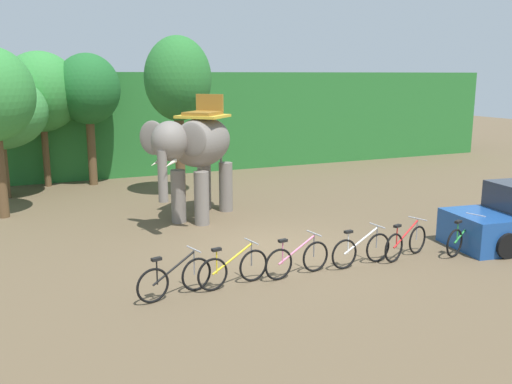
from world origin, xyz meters
The scene contains 12 objects.
ground_plane centered at (0.00, 0.00, 0.00)m, with size 80.00×80.00×0.00m, color brown.
foliage_hedge centered at (0.00, 14.57, 2.24)m, with size 36.00×6.00×4.48m, color #28702D.
tree_far_right centered at (-4.82, 10.98, 3.71)m, with size 2.96×2.96×5.27m.
tree_center centered at (-3.11, 10.59, 3.78)m, with size 2.51×2.51×5.21m.
tree_far_left centered at (-0.49, 6.99, 4.18)m, with size 2.36×2.36×5.71m.
elephant centered at (-0.90, 3.66, 2.20)m, with size 3.65×3.71×3.78m.
bike_black centered at (-3.24, -2.01, 0.39)m, with size 1.67×0.61×0.92m.
bike_yellow centered at (-1.96, -1.95, 0.39)m, with size 1.70×0.52×0.92m.
bike_pink centered at (-0.44, -1.96, 0.39)m, with size 1.70×0.52×0.92m.
bike_white centered at (1.24, -1.96, 0.39)m, with size 1.71×0.52×0.92m.
bike_red centered at (2.55, -1.93, 0.39)m, with size 1.64×0.67×0.92m.
bike_green centered at (4.14, -2.23, 0.39)m, with size 1.65×0.66×0.92m.
Camera 1 is at (-5.98, -12.22, 4.38)m, focal length 38.81 mm.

